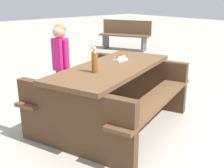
# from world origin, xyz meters

# --- Properties ---
(ground_plane) EXTENTS (30.00, 30.00, 0.00)m
(ground_plane) POSITION_xyz_m (0.00, 0.00, 0.00)
(ground_plane) COLOR #ADA599
(ground_plane) RESTS_ON ground
(picnic_table) EXTENTS (2.16, 1.91, 0.75)m
(picnic_table) POSITION_xyz_m (0.00, 0.00, 0.44)
(picnic_table) COLOR brown
(picnic_table) RESTS_ON ground
(soda_bottle) EXTENTS (0.07, 0.07, 0.28)m
(soda_bottle) POSITION_xyz_m (-0.32, -0.09, 0.88)
(soda_bottle) COLOR brown
(soda_bottle) RESTS_ON picnic_table
(hotdog_tray) EXTENTS (0.20, 0.14, 0.08)m
(hotdog_tray) POSITION_xyz_m (0.26, 0.13, 0.78)
(hotdog_tray) COLOR white
(hotdog_tray) RESTS_ON picnic_table
(child_in_coat) EXTENTS (0.20, 0.29, 1.19)m
(child_in_coat) POSITION_xyz_m (-0.14, 0.93, 0.76)
(child_in_coat) COLOR #3F334C
(child_in_coat) RESTS_ON ground
(park_bench_mid) EXTENTS (1.01, 1.53, 0.85)m
(park_bench_mid) POSITION_xyz_m (3.56, 3.49, 0.45)
(park_bench_mid) COLOR brown
(park_bench_mid) RESTS_ON ground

